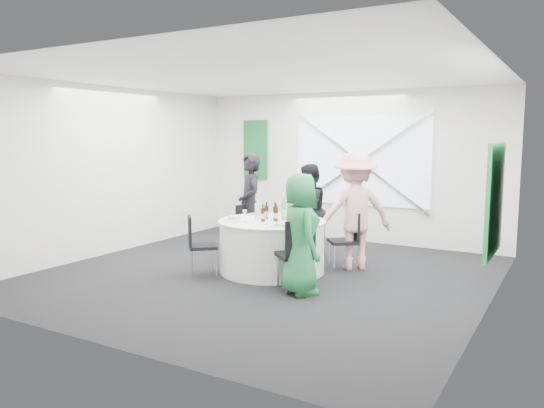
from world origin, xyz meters
The scene contains 48 objects.
floor centered at (0.00, 0.00, 0.00)m, with size 6.00×6.00×0.00m, color black.
ceiling centered at (0.00, 0.00, 2.80)m, with size 6.00×6.00×0.00m, color white.
wall_back centered at (0.00, 3.00, 1.40)m, with size 6.00×6.00×0.00m, color silver.
wall_front centered at (0.00, -3.00, 1.40)m, with size 6.00×6.00×0.00m, color silver.
wall_left centered at (-3.00, 0.00, 1.40)m, with size 6.00×6.00×0.00m, color silver.
wall_right centered at (3.00, 0.00, 1.40)m, with size 6.00×6.00×0.00m, color silver.
window_panel centered at (0.30, 2.96, 1.50)m, with size 2.60×0.03×1.60m, color silver.
window_brace_a centered at (0.30, 2.92, 1.50)m, with size 0.05×0.05×3.16m, color silver.
window_brace_b centered at (0.30, 2.92, 1.50)m, with size 0.05×0.05×3.16m, color silver.
green_banner centered at (-2.00, 2.95, 1.70)m, with size 0.55×0.04×1.20m, color #11592A.
green_sign centered at (2.94, 0.60, 1.20)m, with size 0.05×1.20×1.40m, color #178138.
banquet_table centered at (0.00, 0.20, 0.38)m, with size 1.56×1.56×0.76m.
chair_back centered at (-0.08, 1.32, 0.48)m, with size 0.41×0.41×0.83m.
chair_back_left centered at (-0.83, 0.85, 0.49)m, with size 0.54×0.54×0.85m.
chair_back_right centered at (0.91, 0.89, 0.50)m, with size 0.55×0.55×0.87m.
chair_front_right centered at (0.78, -0.50, 0.55)m, with size 0.60×0.60×0.93m.
chair_front_left centered at (-0.81, -0.51, 0.50)m, with size 0.55×0.55×0.86m.
person_man_back_left centered at (-0.89, 1.00, 0.84)m, with size 0.62×0.40×1.69m, color black.
person_man_back centered at (0.01, 1.35, 0.76)m, with size 0.74×0.41×1.53m, color black.
person_woman_pink centered at (0.98, 0.97, 0.87)m, with size 1.13×0.52×1.75m, color pink.
person_woman_green centered at (0.84, -0.55, 0.76)m, with size 0.74×0.48×1.52m, color #21793F.
plate_back centered at (-0.08, 0.74, 0.77)m, with size 0.29×0.29×0.01m.
plate_back_left centered at (-0.48, 0.52, 0.77)m, with size 0.30×0.30×0.01m.
plate_back_right centered at (0.48, 0.40, 0.78)m, with size 0.30×0.30×0.04m.
plate_front_right centered at (0.37, -0.18, 0.78)m, with size 0.28×0.28×0.04m.
plate_front_left centered at (-0.44, -0.18, 0.77)m, with size 0.28×0.28×0.01m.
napkin centered at (-0.46, -0.10, 0.80)m, with size 0.17×0.11×0.05m, color white.
beer_bottle_a centered at (-0.15, 0.29, 0.86)m, with size 0.06×0.06×0.25m.
beer_bottle_b centered at (0.01, 0.28, 0.86)m, with size 0.06×0.06×0.26m.
beer_bottle_c centered at (0.09, 0.16, 0.86)m, with size 0.06×0.06×0.26m.
beer_bottle_d centered at (-0.07, 0.05, 0.85)m, with size 0.06×0.06×0.25m.
green_water_bottle centered at (0.14, 0.31, 0.89)m, with size 0.08×0.08×0.33m.
clear_water_bottle centered at (-0.22, 0.16, 0.88)m, with size 0.08×0.08×0.30m.
wine_glass_a centered at (-0.29, -0.08, 0.88)m, with size 0.07×0.07×0.17m.
wine_glass_b centered at (0.37, 0.25, 0.88)m, with size 0.07×0.07×0.17m.
wine_glass_c centered at (-0.14, 0.57, 0.88)m, with size 0.07×0.07×0.17m.
wine_glass_d centered at (-0.24, 0.48, 0.88)m, with size 0.07×0.07×0.17m.
wine_glass_e centered at (0.11, -0.15, 0.88)m, with size 0.07×0.07×0.17m.
fork_a centered at (0.17, 0.75, 0.76)m, with size 0.01×0.15×0.01m, color silver.
knife_a centered at (-0.18, 0.75, 0.76)m, with size 0.01×0.15×0.01m, color silver.
fork_b centered at (-0.36, 0.65, 0.76)m, with size 0.01×0.15×0.01m, color silver.
knife_b centered at (-0.56, 0.31, 0.76)m, with size 0.01×0.15×0.01m, color silver.
fork_c centered at (0.28, -0.30, 0.76)m, with size 0.01×0.15×0.01m, color silver.
knife_c centered at (0.53, -0.03, 0.76)m, with size 0.01×0.15×0.01m, color silver.
fork_d centered at (-0.55, 0.02, 0.76)m, with size 0.01×0.15×0.01m, color silver.
knife_d centered at (-0.33, -0.27, 0.76)m, with size 0.01×0.15×0.01m, color silver.
fork_e centered at (0.56, 0.32, 0.76)m, with size 0.01×0.15×0.01m, color silver.
knife_e centered at (0.39, 0.62, 0.76)m, with size 0.01×0.15×0.01m, color silver.
Camera 1 is at (3.82, -6.37, 1.98)m, focal length 35.00 mm.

